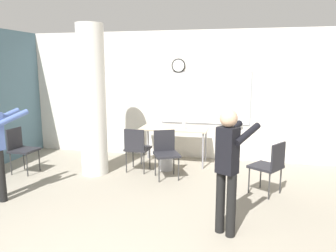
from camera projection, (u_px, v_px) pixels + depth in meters
name	position (u px, v px, depth m)	size (l,w,h in m)	color
wall_back	(178.00, 95.00, 7.31)	(8.00, 0.15, 2.80)	silver
support_pillar	(92.00, 101.00, 6.10)	(0.50, 0.50, 2.80)	silver
folding_table	(174.00, 131.00, 6.86)	(1.41, 0.62, 0.77)	beige
bottle_on_table	(184.00, 124.00, 6.66)	(0.06, 0.06, 0.30)	silver
waste_bin	(166.00, 161.00, 6.50)	(0.27, 0.27, 0.37)	#B2B2B7
chair_mid_room	(270.00, 164.00, 5.20)	(0.61, 0.61, 0.87)	#232328
chair_table_left	(137.00, 146.00, 6.33)	(0.46, 0.46, 0.87)	#232328
chair_by_left_wall	(21.00, 147.00, 6.29)	(0.46, 0.46, 0.87)	#232328
chair_table_front	(166.00, 150.00, 6.03)	(0.59, 0.59, 0.87)	#232328
person_playing_side	(228.00, 162.00, 3.90)	(0.54, 0.65, 1.56)	black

